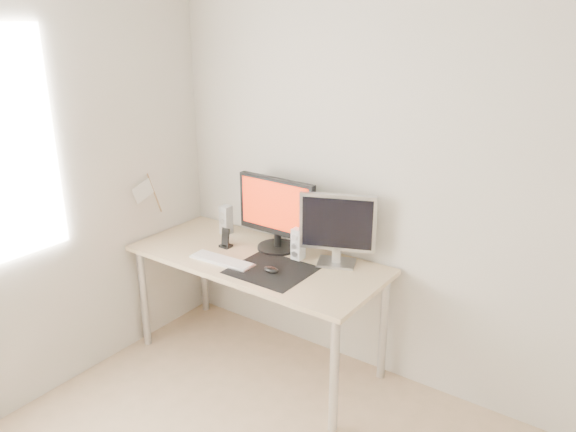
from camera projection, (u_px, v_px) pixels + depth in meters
The scene contains 11 objects.
wall_back at pixel (431, 187), 3.04m from camera, with size 3.50×3.50×0.00m, color silver.
mousepad at pixel (271, 270), 3.27m from camera, with size 0.45×0.40×0.00m, color black.
mouse at pixel (271, 270), 3.22m from camera, with size 0.10×0.06×0.04m, color black.
desk at pixel (257, 269), 3.47m from camera, with size 1.60×0.70×0.73m.
main_monitor at pixel (277, 211), 3.48m from camera, with size 0.55×0.26×0.47m.
second_monitor at pixel (337, 226), 3.27m from camera, with size 0.43×0.23×0.43m.
speaker_left at pixel (226, 220), 3.78m from camera, with size 0.06×0.08×0.20m.
speaker_right at pixel (298, 244), 3.39m from camera, with size 0.06×0.08×0.20m.
keyboard at pixel (222, 260), 3.38m from camera, with size 0.43×0.14×0.02m.
phone_dock at pixel (226, 241), 3.58m from camera, with size 0.07×0.06×0.13m.
pennant at pixel (147, 191), 3.65m from camera, with size 0.01×0.23×0.29m.
Camera 1 is at (1.05, -1.08, 2.14)m, focal length 35.00 mm.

